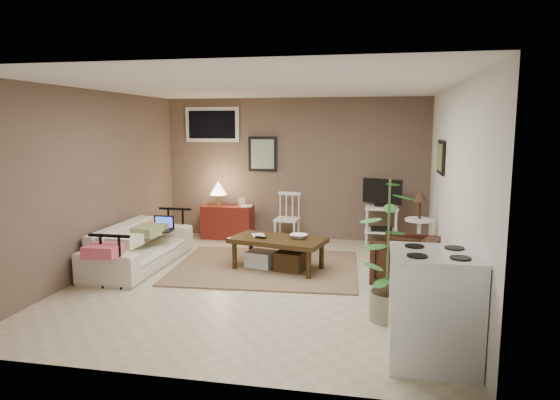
% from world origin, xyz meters
% --- Properties ---
extents(floor, '(5.00, 5.00, 0.00)m').
position_xyz_m(floor, '(0.00, 0.00, 0.00)').
color(floor, '#C1B293').
rests_on(floor, ground).
extents(art_back, '(0.50, 0.03, 0.60)m').
position_xyz_m(art_back, '(-0.55, 2.48, 1.45)').
color(art_back, black).
extents(art_right, '(0.03, 0.60, 0.45)m').
position_xyz_m(art_right, '(2.23, 1.05, 1.52)').
color(art_right, black).
extents(window, '(0.96, 0.03, 0.60)m').
position_xyz_m(window, '(-1.45, 2.48, 1.95)').
color(window, silver).
extents(rug, '(2.59, 2.13, 0.02)m').
position_xyz_m(rug, '(-0.07, 0.57, 0.01)').
color(rug, olive).
rests_on(rug, floor).
extents(coffee_table, '(1.35, 0.91, 0.47)m').
position_xyz_m(coffee_table, '(0.11, 0.50, 0.26)').
color(coffee_table, '#37240F').
rests_on(coffee_table, floor).
extents(sofa, '(0.58, 1.99, 0.78)m').
position_xyz_m(sofa, '(-1.80, 0.33, 0.39)').
color(sofa, beige).
rests_on(sofa, floor).
extents(sofa_pillows, '(0.38, 1.89, 0.13)m').
position_xyz_m(sofa_pillows, '(-1.75, 0.10, 0.48)').
color(sofa_pillows, beige).
rests_on(sofa_pillows, sofa).
extents(sofa_end_rails, '(0.54, 1.99, 0.67)m').
position_xyz_m(sofa_end_rails, '(-1.69, 0.33, 0.33)').
color(sofa_end_rails, black).
rests_on(sofa_end_rails, floor).
extents(laptop, '(0.31, 0.22, 0.21)m').
position_xyz_m(laptop, '(-1.61, 0.67, 0.50)').
color(laptop, black).
rests_on(laptop, sofa).
extents(red_console, '(0.86, 0.38, 0.99)m').
position_xyz_m(red_console, '(-1.14, 2.23, 0.34)').
color(red_console, maroon).
rests_on(red_console, floor).
extents(spindle_chair, '(0.40, 0.40, 0.83)m').
position_xyz_m(spindle_chair, '(-0.06, 2.12, 0.39)').
color(spindle_chair, silver).
rests_on(spindle_chair, floor).
extents(tv_stand, '(0.62, 0.42, 1.10)m').
position_xyz_m(tv_stand, '(1.48, 2.11, 0.58)').
color(tv_stand, silver).
rests_on(tv_stand, floor).
extents(side_table, '(0.40, 0.40, 1.07)m').
position_xyz_m(side_table, '(2.00, 1.23, 0.66)').
color(side_table, silver).
rests_on(side_table, floor).
extents(armchair, '(0.80, 0.83, 0.70)m').
position_xyz_m(armchair, '(1.76, 0.07, 0.35)').
color(armchair, black).
rests_on(armchair, floor).
extents(potted_plant, '(0.37, 0.37, 1.46)m').
position_xyz_m(potted_plant, '(1.53, -1.00, 0.78)').
color(potted_plant, gray).
rests_on(potted_plant, floor).
extents(stove, '(0.72, 0.67, 0.94)m').
position_xyz_m(stove, '(1.89, -1.83, 0.47)').
color(stove, white).
rests_on(stove, floor).
extents(bowl, '(0.23, 0.09, 0.23)m').
position_xyz_m(bowl, '(0.39, 0.55, 0.56)').
color(bowl, '#37240F').
rests_on(bowl, coffee_table).
extents(book_table, '(0.16, 0.08, 0.22)m').
position_xyz_m(book_table, '(-0.25, 0.54, 0.56)').
color(book_table, '#37240F').
rests_on(book_table, coffee_table).
extents(book_console, '(0.18, 0.07, 0.25)m').
position_xyz_m(book_console, '(-0.85, 2.14, 0.70)').
color(book_console, '#37240F').
rests_on(book_console, red_console).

